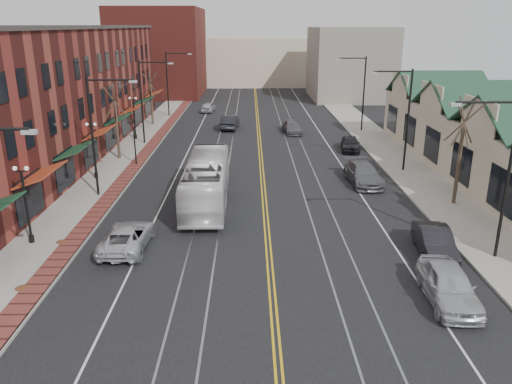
{
  "coord_description": "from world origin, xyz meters",
  "views": [
    {
      "loc": [
        -0.96,
        -16.88,
        11.32
      ],
      "look_at": [
        -0.62,
        10.88,
        2.0
      ],
      "focal_mm": 35.0,
      "sensor_mm": 36.0,
      "label": 1
    }
  ],
  "objects_px": {
    "transit_bus": "(207,181)",
    "parked_suv": "(127,237)",
    "parked_car_d": "(350,143)",
    "parked_car_a": "(449,285)",
    "parked_car_c": "(363,174)",
    "parked_car_b": "(435,242)"
  },
  "relations": [
    {
      "from": "parked_car_a",
      "to": "parked_car_d",
      "type": "distance_m",
      "value": 27.18
    },
    {
      "from": "parked_suv",
      "to": "transit_bus",
      "type": "bearing_deg",
      "value": -116.16
    },
    {
      "from": "transit_bus",
      "to": "parked_car_c",
      "type": "bearing_deg",
      "value": -160.31
    },
    {
      "from": "parked_suv",
      "to": "parked_car_a",
      "type": "height_order",
      "value": "parked_car_a"
    },
    {
      "from": "parked_car_c",
      "to": "parked_suv",
      "type": "bearing_deg",
      "value": -146.16
    },
    {
      "from": "transit_bus",
      "to": "parked_car_c",
      "type": "xyz_separation_m",
      "value": [
        11.33,
        4.21,
        -0.78
      ]
    },
    {
      "from": "parked_suv",
      "to": "parked_car_b",
      "type": "distance_m",
      "value": 16.06
    },
    {
      "from": "parked_car_b",
      "to": "parked_car_d",
      "type": "bearing_deg",
      "value": 95.82
    },
    {
      "from": "transit_bus",
      "to": "parked_car_a",
      "type": "xyz_separation_m",
      "value": [
        11.33,
        -12.61,
        -0.75
      ]
    },
    {
      "from": "parked_car_a",
      "to": "parked_suv",
      "type": "bearing_deg",
      "value": 163.24
    },
    {
      "from": "parked_car_d",
      "to": "parked_car_c",
      "type": "bearing_deg",
      "value": -88.21
    },
    {
      "from": "parked_car_a",
      "to": "parked_car_b",
      "type": "bearing_deg",
      "value": 80.99
    },
    {
      "from": "parked_car_a",
      "to": "parked_car_d",
      "type": "height_order",
      "value": "parked_car_a"
    },
    {
      "from": "parked_car_c",
      "to": "parked_car_d",
      "type": "height_order",
      "value": "parked_car_c"
    },
    {
      "from": "transit_bus",
      "to": "parked_suv",
      "type": "relative_size",
      "value": 2.28
    },
    {
      "from": "parked_car_b",
      "to": "parked_car_d",
      "type": "xyz_separation_m",
      "value": [
        -0.01,
        22.58,
        -0.02
      ]
    },
    {
      "from": "parked_car_b",
      "to": "parked_car_c",
      "type": "height_order",
      "value": "parked_car_c"
    },
    {
      "from": "transit_bus",
      "to": "parked_car_d",
      "type": "xyz_separation_m",
      "value": [
        12.35,
        14.55,
        -0.84
      ]
    },
    {
      "from": "transit_bus",
      "to": "parked_suv",
      "type": "bearing_deg",
      "value": 61.82
    },
    {
      "from": "parked_car_a",
      "to": "parked_car_c",
      "type": "xyz_separation_m",
      "value": [
        0.0,
        16.82,
        -0.03
      ]
    },
    {
      "from": "parked_suv",
      "to": "parked_car_b",
      "type": "height_order",
      "value": "parked_car_b"
    },
    {
      "from": "transit_bus",
      "to": "parked_car_d",
      "type": "relative_size",
      "value": 2.7
    }
  ]
}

